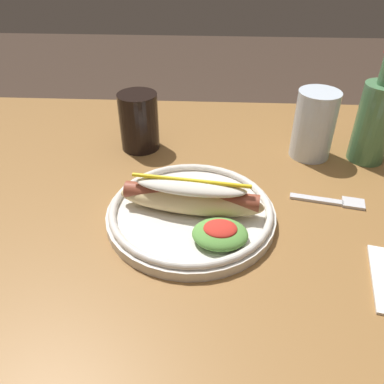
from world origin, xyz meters
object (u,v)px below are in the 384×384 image
hot_dog_plate (192,209)px  soda_cup (139,122)px  water_cup (314,125)px  glass_bottle (376,119)px  fork (333,200)px

hot_dog_plate → soda_cup: 0.26m
water_cup → glass_bottle: 0.11m
soda_cup → glass_bottle: glass_bottle is taller
soda_cup → glass_bottle: bearing=-2.9°
hot_dog_plate → fork: 0.24m
glass_bottle → water_cup: bearing=175.1°
fork → soda_cup: bearing=165.9°
water_cup → glass_bottle: (0.11, -0.01, 0.02)m
soda_cup → glass_bottle: (0.44, -0.02, 0.03)m
water_cup → hot_dog_plate: bearing=-135.4°
water_cup → glass_bottle: glass_bottle is taller
water_cup → glass_bottle: bearing=-4.9°
hot_dog_plate → fork: hot_dog_plate is taller
soda_cup → glass_bottle: size_ratio=0.53×
water_cup → soda_cup: bearing=177.7°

